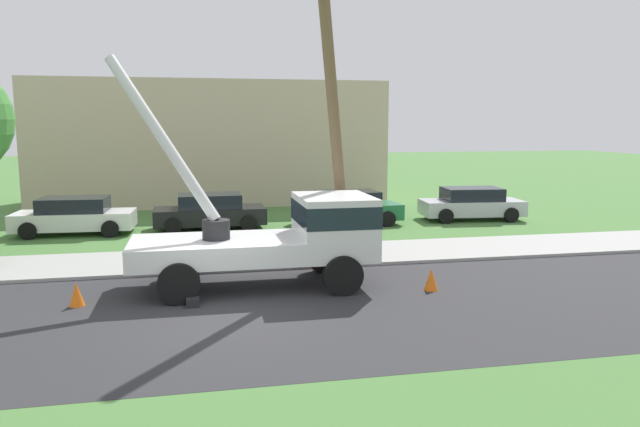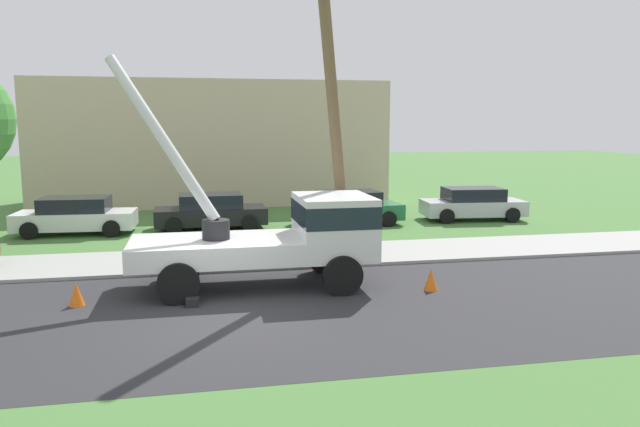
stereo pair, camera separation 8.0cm
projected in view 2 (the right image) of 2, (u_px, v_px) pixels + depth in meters
The scene contains 13 objects.
ground_plane at pixel (210, 226), 25.05m from camera, with size 120.00×120.00×0.00m, color #477538.
road_asphalt at pixel (222, 315), 13.42m from camera, with size 80.00×7.71×0.01m, color #2B2B2D.
sidewalk_strip at pixel (215, 259), 18.70m from camera, with size 80.00×3.20×0.10m, color #9E9E99.
utility_truck at pixel (285, 232), 15.76m from camera, with size 6.76×3.20×5.98m.
leaning_utility_pole at pixel (334, 112), 16.89m from camera, with size 1.85×2.40×8.85m.
traffic_cone_ahead at pixel (431, 280), 15.39m from camera, with size 0.36×0.36×0.56m, color orange.
traffic_cone_behind at pixel (76, 294), 14.09m from camera, with size 0.36×0.36×0.56m, color orange.
traffic_cone_curbside at pixel (319, 260), 17.57m from camera, with size 0.36×0.36×0.56m, color orange.
parked_sedan_white at pixel (76, 216), 23.21m from camera, with size 4.48×2.15×1.42m.
parked_sedan_black at pixel (211, 211), 24.31m from camera, with size 4.45×2.09×1.42m.
parked_sedan_green at pixel (349, 208), 25.31m from camera, with size 4.51×2.21×1.42m.
parked_sedan_silver at pixel (473, 204), 26.61m from camera, with size 4.55×2.28×1.42m.
lowrise_building_backdrop at pixel (213, 142), 32.72m from camera, with size 18.00×6.00×6.40m, color #C6B293.
Camera 2 is at (-0.42, -13.12, 4.23)m, focal length 33.91 mm.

